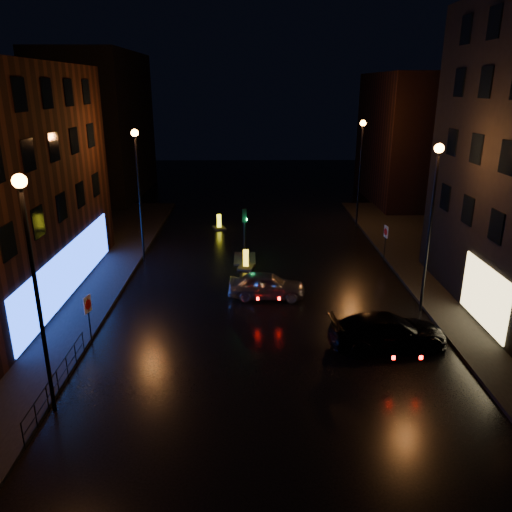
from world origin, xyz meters
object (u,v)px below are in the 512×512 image
object	(u,v)px
bollard_near	(246,264)
road_sign_right	(386,235)
silver_hatchback	(267,285)
dark_sedan	(388,331)
bollard_far	(219,225)
traffic_signal	(245,252)
road_sign_left	(88,309)

from	to	relation	value
bollard_near	road_sign_right	world-z (taller)	road_sign_right
silver_hatchback	bollard_near	bearing A→B (deg)	18.10
dark_sedan	bollard_far	xyz separation A→B (m)	(-8.41, 19.23, -0.49)
traffic_signal	road_sign_left	size ratio (longest dim) A/B	1.50
dark_sedan	bollard_near	size ratio (longest dim) A/B	3.44
traffic_signal	silver_hatchback	distance (m)	6.30
bollard_near	bollard_far	xyz separation A→B (m)	(-2.19, 9.12, -0.01)
road_sign_right	bollard_near	bearing A→B (deg)	-0.19
road_sign_left	road_sign_right	bearing A→B (deg)	47.20
traffic_signal	silver_hatchback	xyz separation A→B (m)	(1.23, -6.17, 0.20)
silver_hatchback	road_sign_left	world-z (taller)	road_sign_left
bollard_near	road_sign_left	xyz separation A→B (m)	(-6.78, -9.68, 1.46)
bollard_far	silver_hatchback	bearing A→B (deg)	-93.16
road_sign_right	road_sign_left	bearing A→B (deg)	26.75
bollard_near	dark_sedan	bearing A→B (deg)	-47.12
dark_sedan	bollard_far	bearing A→B (deg)	17.49
traffic_signal	silver_hatchback	bearing A→B (deg)	-78.74
road_sign_left	road_sign_right	distance (m)	19.19
silver_hatchback	dark_sedan	xyz separation A→B (m)	(5.07, -5.48, 0.05)
bollard_far	road_sign_left	distance (m)	19.41
traffic_signal	bollard_far	size ratio (longest dim) A/B	2.28
dark_sedan	road_sign_left	bearing A→B (deg)	82.00
traffic_signal	dark_sedan	xyz separation A→B (m)	(6.30, -11.65, 0.24)
silver_hatchback	traffic_signal	bearing A→B (deg)	15.45
road_sign_left	road_sign_right	size ratio (longest dim) A/B	0.98
road_sign_right	silver_hatchback	bearing A→B (deg)	28.73
bollard_far	bollard_near	bearing A→B (deg)	-93.28
silver_hatchback	road_sign_right	xyz separation A→B (m)	(7.87, 5.84, 1.07)
traffic_signal	bollard_near	xyz separation A→B (m)	(0.08, -1.55, -0.24)
traffic_signal	road_sign_left	distance (m)	13.13
traffic_signal	road_sign_left	xyz separation A→B (m)	(-6.70, -11.23, 1.22)
silver_hatchback	bollard_far	distance (m)	14.15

